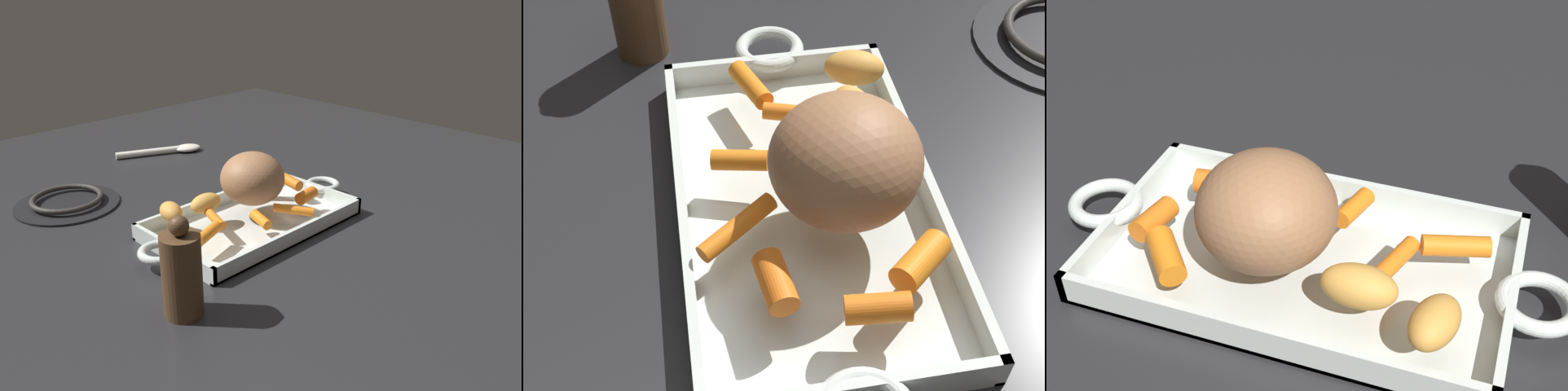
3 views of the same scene
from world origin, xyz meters
TOP-DOWN VIEW (x-y plane):
  - ground_plane at (0.00, 0.00)m, footprint 1.71×1.71m
  - roasting_dish at (0.00, 0.00)m, footprint 0.47×0.21m
  - pork_roast at (0.02, 0.02)m, footprint 0.13×0.13m
  - baby_carrot_northeast at (-0.03, -0.05)m, footprint 0.03×0.05m
  - baby_carrot_northwest at (0.10, 0.07)m, footprint 0.05×0.05m
  - baby_carrot_short at (-0.08, 0.01)m, footprint 0.04×0.07m
  - baby_carrot_southwest at (0.10, -0.04)m, footprint 0.05×0.03m
  - baby_carrot_long at (0.04, -0.06)m, footprint 0.05×0.07m
  - baby_carrot_center_left at (0.13, 0.02)m, footprint 0.03×0.05m
  - baby_carrot_center_right at (-0.13, -0.03)m, footprint 0.06×0.04m
  - potato_halved at (-0.13, 0.07)m, footprint 0.05×0.06m
  - potato_corner at (-0.06, 0.05)m, footprint 0.06×0.04m

SIDE VIEW (x-z plane):
  - ground_plane at x=0.00m, z-range 0.00..0.00m
  - roasting_dish at x=0.00m, z-range -0.01..0.02m
  - baby_carrot_long at x=0.04m, z-range 0.03..0.05m
  - baby_carrot_short at x=-0.08m, z-range 0.03..0.05m
  - baby_carrot_northeast at x=-0.03m, z-range 0.03..0.05m
  - baby_carrot_center_right at x=-0.13m, z-range 0.03..0.05m
  - baby_carrot_center_left at x=0.13m, z-range 0.03..0.05m
  - baby_carrot_southwest at x=0.10m, z-range 0.03..0.05m
  - baby_carrot_northwest at x=0.10m, z-range 0.03..0.06m
  - potato_halved at x=-0.13m, z-range 0.03..0.06m
  - potato_corner at x=-0.06m, z-range 0.03..0.07m
  - pork_roast at x=0.02m, z-range 0.03..0.13m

